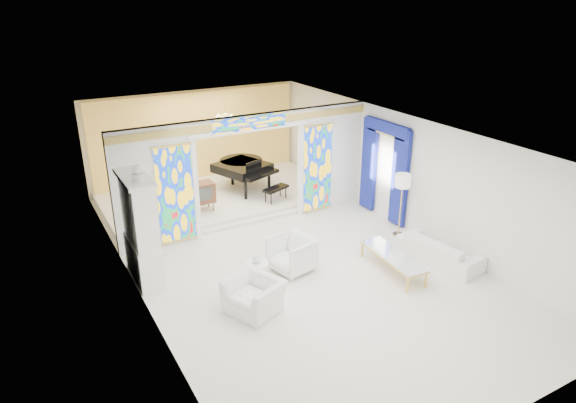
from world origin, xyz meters
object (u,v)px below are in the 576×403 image
armchair_left (254,296)px  tv_console (201,193)px  china_cabinet (141,230)px  armchair_right (292,254)px  coffee_table (393,256)px  sofa (440,250)px  grand_piano (243,167)px

armchair_left → tv_console: (0.73, 4.83, 0.37)m
china_cabinet → armchair_left: (1.54, -2.27, -0.84)m
china_cabinet → armchair_right: 3.32m
armchair_left → tv_console: size_ratio=1.27×
coffee_table → armchair_right: bearing=149.5°
armchair_right → sofa: armchair_right is taller
armchair_left → armchair_right: (1.43, 1.00, 0.07)m
grand_piano → sofa: bearing=-91.0°
armchair_left → coffee_table: size_ratio=0.54×
china_cabinet → grand_piano: (4.04, 3.64, -0.30)m
china_cabinet → armchair_left: size_ratio=2.64×
china_cabinet → armchair_left: bearing=-55.9°
sofa → armchair_left: bearing=77.8°
coffee_table → tv_console: tv_console is taller
sofa → tv_console: bearing=28.8°
china_cabinet → tv_console: bearing=48.4°
grand_piano → tv_console: grand_piano is taller
armchair_left → coffee_table: 3.37m
sofa → tv_console: tv_console is taller
tv_console → armchair_left: bearing=-99.8°
armchair_left → tv_console: bearing=148.9°
armchair_right → coffee_table: (1.94, -1.14, -0.02)m
sofa → grand_piano: (-2.13, 6.22, 0.57)m
china_cabinet → tv_console: china_cabinet is taller
coffee_table → sofa: bearing=-7.5°
grand_piano → tv_console: 2.08m
sofa → grand_piano: size_ratio=0.71×
armchair_right → coffee_table: bearing=47.4°
sofa → coffee_table: 1.27m
sofa → china_cabinet: bearing=58.9°
armchair_left → grand_piano: bearing=134.6°
china_cabinet → coffee_table: bearing=-26.2°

